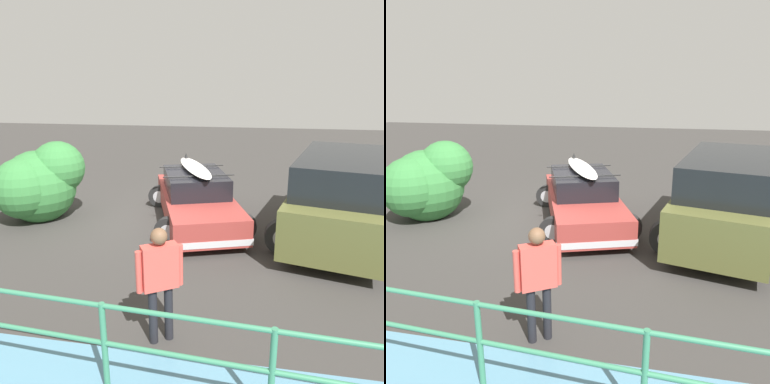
{
  "view_description": "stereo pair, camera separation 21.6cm",
  "coord_description": "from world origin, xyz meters",
  "views": [
    {
      "loc": [
        -2.22,
        9.01,
        3.39
      ],
      "look_at": [
        -0.72,
        0.68,
        0.95
      ],
      "focal_mm": 35.0,
      "sensor_mm": 36.0,
      "label": 1
    },
    {
      "loc": [
        -2.44,
        8.96,
        3.39
      ],
      "look_at": [
        -0.72,
        0.68,
        0.95
      ],
      "focal_mm": 35.0,
      "sensor_mm": 36.0,
      "label": 2
    }
  ],
  "objects": [
    {
      "name": "railing_fence",
      "position": [
        -0.63,
        5.7,
        0.75
      ],
      "size": [
        7.4,
        0.52,
        1.12
      ],
      "color": "#387F5B",
      "rests_on": "ground"
    },
    {
      "name": "bush_near_left",
      "position": [
        3.31,
        0.59,
        0.97
      ],
      "size": [
        2.07,
        2.11,
        2.09
      ],
      "color": "#4C3828",
      "rests_on": "ground"
    },
    {
      "name": "person_bystander",
      "position": [
        -1.03,
        4.76,
        0.99
      ],
      "size": [
        0.56,
        0.41,
        1.65
      ],
      "color": "black",
      "rests_on": "ground"
    },
    {
      "name": "suv_car",
      "position": [
        -4.04,
        0.5,
        0.99
      ],
      "size": [
        3.24,
        4.99,
        1.92
      ],
      "color": "brown",
      "rests_on": "ground"
    },
    {
      "name": "ground_plane",
      "position": [
        0.0,
        0.0,
        -0.01
      ],
      "size": [
        44.0,
        44.0,
        0.02
      ],
      "primitive_type": "cube",
      "color": "#383533",
      "rests_on": "ground"
    },
    {
      "name": "sedan_car",
      "position": [
        -0.7,
        0.03,
        0.6
      ],
      "size": [
        3.08,
        4.64,
        1.53
      ],
      "color": "#9E3833",
      "rests_on": "ground"
    }
  ]
}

